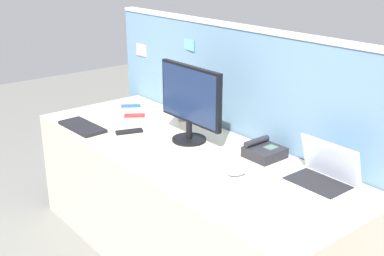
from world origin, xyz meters
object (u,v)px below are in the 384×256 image
(desktop_monitor, at_px, (190,100))
(desk_phone, at_px, (264,151))
(laptop, at_px, (321,176))
(cell_phone_blue_case, at_px, (131,106))
(pen_cup, at_px, (183,112))
(keyboard_main, at_px, (82,127))
(cell_phone_red_case, at_px, (135,115))
(tv_remote, at_px, (129,131))
(computer_mouse_right_hand, at_px, (237,172))

(desktop_monitor, height_order, desk_phone, desktop_monitor)
(laptop, xyz_separation_m, desk_phone, (-0.42, 0.04, -0.02))
(desk_phone, xyz_separation_m, cell_phone_blue_case, (-1.27, -0.07, -0.03))
(pen_cup, bearing_deg, keyboard_main, -114.26)
(keyboard_main, height_order, cell_phone_blue_case, keyboard_main)
(cell_phone_red_case, bearing_deg, tv_remote, -3.09)
(cell_phone_blue_case, relative_size, cell_phone_red_case, 1.01)
(desk_phone, height_order, keyboard_main, desk_phone)
(desktop_monitor, bearing_deg, keyboard_main, -146.03)
(tv_remote, bearing_deg, laptop, 34.67)
(keyboard_main, bearing_deg, tv_remote, 33.00)
(cell_phone_blue_case, relative_size, tv_remote, 0.85)
(computer_mouse_right_hand, bearing_deg, cell_phone_blue_case, -169.88)
(desk_phone, distance_m, computer_mouse_right_hand, 0.30)
(computer_mouse_right_hand, distance_m, tv_remote, 0.88)
(desk_phone, bearing_deg, desktop_monitor, -160.67)
(desk_phone, height_order, pen_cup, pen_cup)
(pen_cup, xyz_separation_m, cell_phone_blue_case, (-0.48, -0.12, -0.05))
(desktop_monitor, height_order, tv_remote, desktop_monitor)
(desktop_monitor, bearing_deg, pen_cup, 147.99)
(laptop, bearing_deg, cell_phone_blue_case, -178.96)
(desk_phone, height_order, cell_phone_red_case, desk_phone)
(laptop, distance_m, tv_remote, 1.27)
(cell_phone_red_case, relative_size, tv_remote, 0.84)
(desktop_monitor, relative_size, laptop, 1.57)
(keyboard_main, xyz_separation_m, cell_phone_red_case, (0.00, 0.40, -0.01))
(laptop, distance_m, desk_phone, 0.42)
(keyboard_main, height_order, computer_mouse_right_hand, computer_mouse_right_hand)
(laptop, bearing_deg, pen_cup, 175.88)
(computer_mouse_right_hand, bearing_deg, desktop_monitor, -173.95)
(keyboard_main, relative_size, cell_phone_red_case, 2.54)
(pen_cup, relative_size, cell_phone_red_case, 1.32)
(pen_cup, bearing_deg, cell_phone_red_case, -141.73)
(computer_mouse_right_hand, xyz_separation_m, cell_phone_red_case, (-1.14, 0.11, -0.01))
(desktop_monitor, height_order, cell_phone_blue_case, desktop_monitor)
(desktop_monitor, distance_m, tv_remote, 0.48)
(pen_cup, bearing_deg, desktop_monitor, -32.01)
(desktop_monitor, distance_m, cell_phone_blue_case, 0.86)
(desk_phone, relative_size, tv_remote, 1.14)
(keyboard_main, relative_size, pen_cup, 1.93)
(pen_cup, xyz_separation_m, cell_phone_red_case, (-0.28, -0.22, -0.05))
(keyboard_main, distance_m, computer_mouse_right_hand, 1.18)
(desk_phone, relative_size, cell_phone_red_case, 1.36)
(computer_mouse_right_hand, bearing_deg, desk_phone, 124.13)
(desktop_monitor, relative_size, cell_phone_blue_case, 3.60)
(laptop, xyz_separation_m, tv_remote, (-1.22, -0.34, -0.04))
(desktop_monitor, xyz_separation_m, desk_phone, (0.46, 0.16, -0.22))
(laptop, distance_m, cell_phone_red_case, 1.49)
(cell_phone_red_case, bearing_deg, laptop, 40.35)
(desktop_monitor, bearing_deg, cell_phone_red_case, -179.03)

